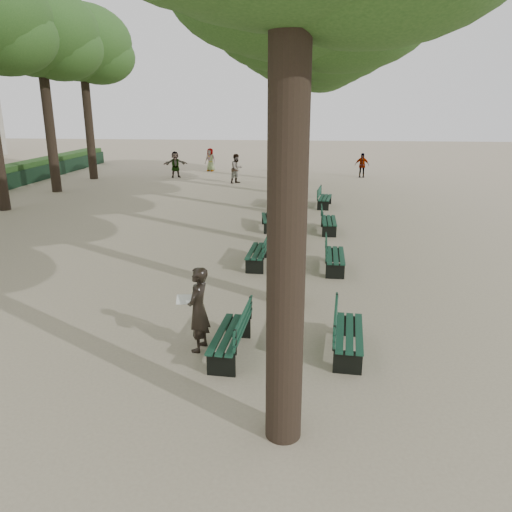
# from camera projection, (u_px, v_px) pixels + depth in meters

# --- Properties ---
(ground) EXTENTS (120.00, 120.00, 0.00)m
(ground) POSITION_uv_depth(u_px,v_px,m) (208.00, 362.00, 9.39)
(ground) COLOR tan
(ground) RESTS_ON ground
(tree_central_3) EXTENTS (6.00, 6.00, 9.95)m
(tree_central_3) POSITION_uv_depth(u_px,v_px,m) (305.00, 24.00, 19.38)
(tree_central_3) COLOR #33261C
(tree_central_3) RESTS_ON ground
(tree_central_4) EXTENTS (6.00, 6.00, 9.95)m
(tree_central_4) POSITION_uv_depth(u_px,v_px,m) (305.00, 39.00, 24.14)
(tree_central_4) COLOR #33261C
(tree_central_4) RESTS_ON ground
(tree_central_5) EXTENTS (6.00, 6.00, 9.95)m
(tree_central_5) POSITION_uv_depth(u_px,v_px,m) (306.00, 50.00, 28.90)
(tree_central_5) COLOR #33261C
(tree_central_5) RESTS_ON ground
(tree_far_4) EXTENTS (6.00, 6.00, 10.45)m
(tree_far_4) POSITION_uv_depth(u_px,v_px,m) (39.00, 32.00, 25.28)
(tree_far_4) COLOR #33261C
(tree_far_4) RESTS_ON ground
(tree_far_5) EXTENTS (6.00, 6.00, 10.45)m
(tree_far_5) POSITION_uv_depth(u_px,v_px,m) (81.00, 43.00, 30.04)
(tree_far_5) COLOR #33261C
(tree_far_5) RESTS_ON ground
(bench_left_0) EXTENTS (0.68, 1.83, 0.92)m
(bench_left_0) POSITION_uv_depth(u_px,v_px,m) (230.00, 342.00, 9.58)
(bench_left_0) COLOR black
(bench_left_0) RESTS_ON ground
(bench_left_1) EXTENTS (0.65, 1.82, 0.92)m
(bench_left_1) POSITION_uv_depth(u_px,v_px,m) (258.00, 257.00, 14.95)
(bench_left_1) COLOR black
(bench_left_1) RESTS_ON ground
(bench_left_2) EXTENTS (0.80, 1.86, 0.92)m
(bench_left_2) POSITION_uv_depth(u_px,v_px,m) (269.00, 222.00, 19.32)
(bench_left_2) COLOR black
(bench_left_2) RESTS_ON ground
(bench_left_3) EXTENTS (0.72, 1.84, 0.92)m
(bench_left_3) POSITION_uv_depth(u_px,v_px,m) (277.00, 200.00, 23.72)
(bench_left_3) COLOR black
(bench_left_3) RESTS_ON ground
(bench_right_0) EXTENTS (0.71, 1.84, 0.92)m
(bench_right_0) POSITION_uv_depth(u_px,v_px,m) (348.00, 341.00, 9.64)
(bench_right_0) COLOR black
(bench_right_0) RESTS_ON ground
(bench_right_1) EXTENTS (0.62, 1.82, 0.92)m
(bench_right_1) POSITION_uv_depth(u_px,v_px,m) (335.00, 261.00, 14.53)
(bench_right_1) COLOR black
(bench_right_1) RESTS_ON ground
(bench_right_2) EXTENTS (0.58, 1.80, 0.92)m
(bench_right_2) POSITION_uv_depth(u_px,v_px,m) (329.00, 225.00, 18.85)
(bench_right_2) COLOR black
(bench_right_2) RESTS_ON ground
(bench_right_3) EXTENTS (0.78, 1.86, 0.92)m
(bench_right_3) POSITION_uv_depth(u_px,v_px,m) (325.00, 201.00, 23.43)
(bench_right_3) COLOR black
(bench_right_3) RESTS_ON ground
(man_with_map) EXTENTS (0.67, 0.73, 1.71)m
(man_with_map) POSITION_uv_depth(u_px,v_px,m) (198.00, 309.00, 9.64)
(man_with_map) COLOR black
(man_with_map) RESTS_ON ground
(pedestrian_b) EXTENTS (0.51, 1.13, 1.68)m
(pedestrian_b) POSITION_uv_depth(u_px,v_px,m) (298.00, 161.00, 34.56)
(pedestrian_b) COLOR #262628
(pedestrian_b) RESTS_ON ground
(pedestrian_a) EXTENTS (0.80, 0.90, 1.77)m
(pedestrian_a) POSITION_uv_depth(u_px,v_px,m) (237.00, 169.00, 30.32)
(pedestrian_a) COLOR #262628
(pedestrian_a) RESTS_ON ground
(pedestrian_c) EXTENTS (0.96, 0.42, 1.58)m
(pedestrian_c) POSITION_uv_depth(u_px,v_px,m) (362.00, 165.00, 32.80)
(pedestrian_c) COLOR #262628
(pedestrian_c) RESTS_ON ground
(pedestrian_e) EXTENTS (1.59, 0.88, 1.69)m
(pedestrian_e) POSITION_uv_depth(u_px,v_px,m) (175.00, 164.00, 32.78)
(pedestrian_e) COLOR #262628
(pedestrian_e) RESTS_ON ground
(pedestrian_d) EXTENTS (0.86, 0.55, 1.63)m
(pedestrian_d) POSITION_uv_depth(u_px,v_px,m) (210.00, 160.00, 35.86)
(pedestrian_d) COLOR #262628
(pedestrian_d) RESTS_ON ground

